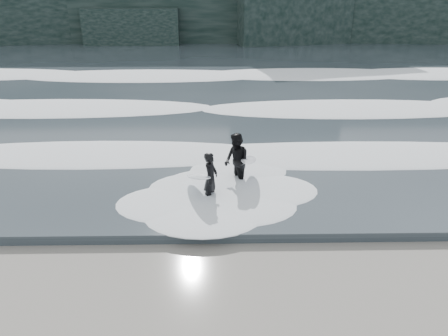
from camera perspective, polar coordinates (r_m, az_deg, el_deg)
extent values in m
plane|color=#7C6F59|center=(9.97, -6.15, -19.43)|extent=(120.00, 120.00, 0.00)
cube|color=#303940|center=(36.88, -2.46, 13.09)|extent=(90.00, 52.00, 0.30)
ellipsoid|color=white|center=(17.49, -3.85, 2.06)|extent=(60.00, 3.20, 0.20)
ellipsoid|color=white|center=(24.14, -3.12, 8.17)|extent=(60.00, 4.00, 0.24)
ellipsoid|color=white|center=(32.90, -2.62, 12.35)|extent=(60.00, 4.80, 0.30)
imported|color=black|center=(14.03, -1.74, -1.36)|extent=(0.60, 0.74, 1.76)
ellipsoid|color=silver|center=(14.07, -3.37, -1.15)|extent=(1.17, 1.97, 0.75)
imported|color=black|center=(15.00, 1.63, 0.83)|extent=(1.09, 1.19, 1.99)
ellipsoid|color=white|center=(14.99, 3.24, 1.10)|extent=(0.73, 1.93, 0.55)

